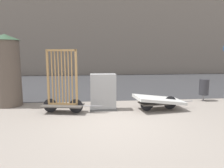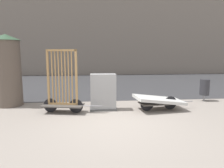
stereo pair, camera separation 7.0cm
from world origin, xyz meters
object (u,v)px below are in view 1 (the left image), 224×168
Objects in this scene: bike_cart_with_mattress at (159,100)px; utility_cabinet at (103,93)px; trash_bin at (204,87)px; advertising_column at (7,70)px; bike_cart_with_bedframe at (63,92)px.

utility_cabinet is at bearing 166.31° from bike_cart_with_mattress.
trash_bin reaches higher than bike_cart_with_mattress.
bike_cart_with_mattress is at bearing -12.42° from advertising_column.
bike_cart_with_bedframe is at bearing -167.86° from trash_bin.
advertising_column reaches higher than bike_cart_with_mattress.
trash_bin is 0.34× the size of advertising_column.
bike_cart_with_bedframe is at bearing 172.93° from bike_cart_with_mattress.
trash_bin is at bearing 0.00° from advertising_column.
utility_cabinet is at bearing -167.01° from trash_bin.
advertising_column is (-5.88, 1.30, 1.09)m from bike_cart_with_mattress.
advertising_column reaches higher than bike_cart_with_bedframe.
advertising_column is at bearing 160.48° from bike_cart_with_mattress.
bike_cart_with_mattress is (3.55, 0.00, -0.39)m from bike_cart_with_bedframe.
advertising_column is at bearing 164.46° from utility_cabinet.
advertising_column is (-8.36, -0.00, 0.85)m from trash_bin.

